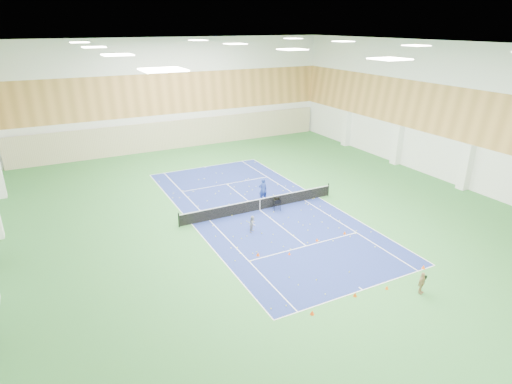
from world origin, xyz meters
TOP-DOWN VIEW (x-y plane):
  - ground at (0.00, 0.00)m, footprint 40.00×40.00m
  - room_shell at (0.00, 0.00)m, footprint 36.00×40.00m
  - wood_cladding at (0.00, 0.00)m, footprint 36.00×40.00m
  - ceiling_light_grid at (0.00, 0.00)m, footprint 21.40×25.40m
  - court_surface at (0.00, 0.00)m, footprint 10.97×23.77m
  - tennis_balls_scatter at (0.00, 0.00)m, footprint 10.57×22.77m
  - tennis_net at (0.00, 0.00)m, footprint 12.80×0.10m
  - back_curtain at (0.00, 19.75)m, footprint 35.40×0.16m
  - coach at (1.07, 1.52)m, footprint 0.72×0.49m
  - child_court at (-2.11, -2.99)m, footprint 0.72×0.70m
  - child_apron at (2.55, -13.48)m, footprint 0.79×0.50m
  - ball_cart at (1.16, -0.60)m, footprint 0.68×0.68m
  - cone_svc_a at (-3.32, -6.07)m, footprint 0.22×0.22m
  - cone_svc_b at (-1.53, -6.85)m, footprint 0.18×0.18m
  - cone_svc_c at (1.01, -6.16)m, footprint 0.19×0.19m
  - cone_svc_d at (3.27, -6.19)m, footprint 0.21×0.21m
  - cone_base_a at (-3.58, -12.35)m, footprint 0.22×0.22m
  - cone_base_b at (-0.72, -12.13)m, footprint 0.21×0.21m
  - cone_base_c at (1.23, -12.39)m, footprint 0.19×0.19m
  - cone_base_d at (4.58, -11.82)m, footprint 0.22×0.22m

SIDE VIEW (x-z plane):
  - ground at x=0.00m, z-range 0.00..0.00m
  - court_surface at x=0.00m, z-range 0.00..0.01m
  - tennis_balls_scatter at x=0.00m, z-range 0.01..0.08m
  - cone_svc_b at x=-1.53m, z-range 0.00..0.19m
  - cone_base_c at x=1.23m, z-range 0.00..0.21m
  - cone_svc_c at x=1.01m, z-range 0.00..0.21m
  - cone_svc_d at x=3.27m, z-range 0.00..0.23m
  - cone_base_b at x=-0.72m, z-range 0.00..0.23m
  - cone_base_a at x=-3.58m, z-range 0.00..0.24m
  - cone_base_d at x=4.58m, z-range 0.00..0.25m
  - cone_svc_a at x=-3.32m, z-range 0.00..0.25m
  - ball_cart at x=1.16m, z-range 0.00..0.94m
  - tennis_net at x=0.00m, z-range 0.00..1.10m
  - child_court at x=-2.11m, z-range 0.00..1.18m
  - child_apron at x=2.55m, z-range 0.00..1.25m
  - coach at x=1.07m, z-range 0.00..1.94m
  - back_curtain at x=0.00m, z-range 0.00..3.20m
  - room_shell at x=0.00m, z-range 0.00..12.00m
  - wood_cladding at x=0.00m, z-range 4.00..12.00m
  - ceiling_light_grid at x=0.00m, z-range 11.89..11.95m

